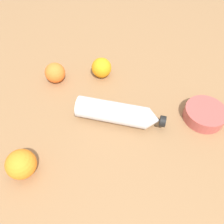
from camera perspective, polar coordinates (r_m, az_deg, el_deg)
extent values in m
plane|color=olive|center=(0.75, 1.43, -1.42)|extent=(2.40, 2.40, 0.00)
cylinder|color=silver|center=(0.72, 0.00, 0.00)|extent=(0.24, 0.17, 0.07)
cone|color=silver|center=(0.72, 10.60, -1.92)|extent=(0.07, 0.08, 0.07)
cylinder|color=black|center=(0.72, 12.84, -2.32)|extent=(0.03, 0.04, 0.04)
sphere|color=orange|center=(0.87, -2.71, 11.28)|extent=(0.08, 0.08, 0.08)
sphere|color=orange|center=(0.67, -22.25, -12.25)|extent=(0.08, 0.08, 0.08)
sphere|color=orange|center=(0.88, -14.37, 9.73)|extent=(0.08, 0.08, 0.08)
cylinder|color=#B24C47|center=(0.80, 22.62, -0.48)|extent=(0.13, 0.13, 0.04)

